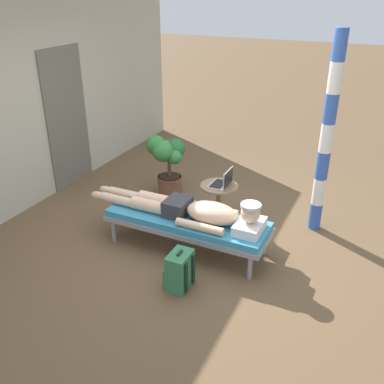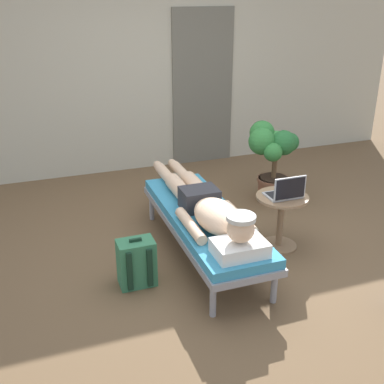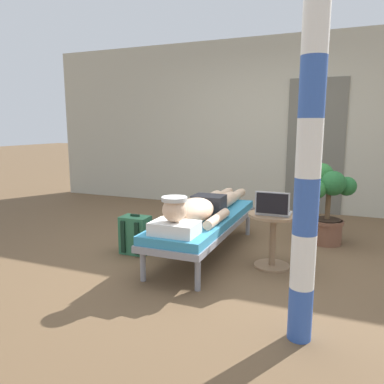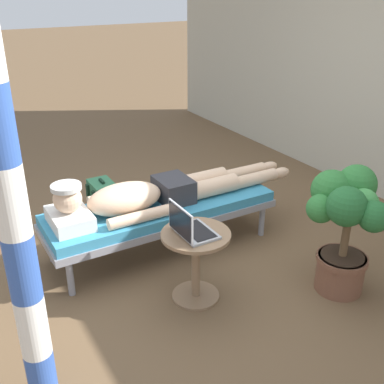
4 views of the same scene
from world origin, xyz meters
The scene contains 10 objects.
ground_plane centered at (0.00, 0.00, 0.00)m, with size 40.00×40.00×0.00m, color brown.
house_wall_back centered at (-0.20, 2.49, 1.35)m, with size 7.60×0.20×2.70m, color #B2AD99.
house_door_panel centered at (0.70, 2.38, 1.02)m, with size 0.84×0.03×2.04m, color #625F54.
lounge_chair centered at (-0.20, -0.03, 0.35)m, with size 0.61×1.92×0.42m.
person_reclining centered at (-0.20, -0.11, 0.52)m, with size 0.53×2.17×0.33m.
side_table centered at (0.53, -0.13, 0.36)m, with size 0.48×0.48×0.52m.
laptop centered at (0.53, -0.18, 0.58)m, with size 0.31×0.24×0.23m.
backpack centered at (-0.89, -0.28, 0.20)m, with size 0.30×0.26×0.42m.
potted_plant centered at (0.94, 0.84, 0.56)m, with size 0.61×0.55×0.91m.
porch_post centered at (0.91, -1.30, 1.21)m, with size 0.15×0.15×2.42m.
Camera 3 is at (1.09, -3.57, 1.34)m, focal length 34.69 mm.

